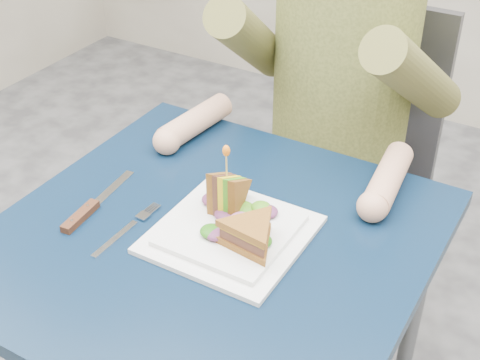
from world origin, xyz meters
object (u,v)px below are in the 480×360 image
Objects in this scene: diner at (343,34)px; knife at (87,211)px; plate at (231,233)px; sandwich_flat at (251,234)px; sandwich_upright at (227,194)px; table at (211,268)px; chair at (348,152)px; fork at (125,230)px.

diner reaches higher than knife.
diner is 0.58m from plate.
sandwich_upright reaches higher than sandwich_flat.
knife reaches higher than table.
chair reaches higher than knife.
diner is 2.87× the size of plate.
chair is 0.74m from sandwich_flat.
plate is at bearing -87.02° from chair.
knife is at bearing -152.46° from sandwich_upright.
sandwich_flat is at bearing 14.60° from fork.
fork is at bearing -153.31° from table.
chair reaches higher than sandwich_upright.
diner is at bearing 69.66° from knife.
sandwich_flat is 0.76× the size of fork.
plate reaches higher than table.
fork is 0.81× the size of knife.
sandwich_upright is at bearing -90.00° from diner.
diner is 0.68m from fork.
table is at bearing 26.69° from fork.
table is at bearing -89.96° from sandwich_upright.
sandwich_upright is at bearing 90.04° from table.
sandwich_upright is at bearing 43.24° from fork.
diner is 4.15× the size of fork.
chair is at bearing 79.63° from fork.
sandwich_upright is (-0.09, 0.07, 0.01)m from sandwich_flat.
sandwich_flat is 0.33m from knife.
chair is at bearing 72.52° from knife.
sandwich_upright is 0.71× the size of fork.
diner is at bearing 90.00° from table.
table is 0.81× the size of chair.
knife is (-0.10, 0.01, 0.00)m from fork.
sandwich_flat is at bearing 9.13° from knife.
plate is 1.91× the size of sandwich_flat.
table is at bearing -90.00° from diner.
knife is (-0.23, -0.12, -0.05)m from sandwich_upright.
sandwich_flat is 0.61× the size of knife.
sandwich_flat reaches higher than plate.
diner is 5.48× the size of sandwich_flat.
knife reaches higher than fork.
table is 2.88× the size of plate.
chair reaches higher than plate.
diner is 3.36× the size of knife.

